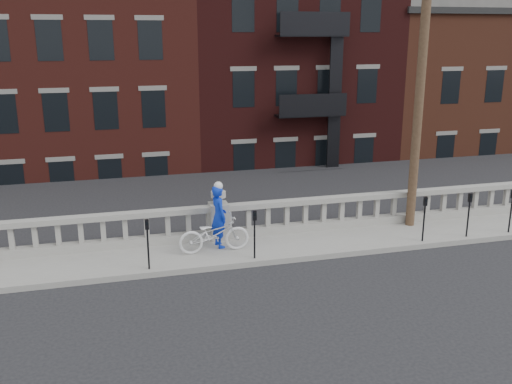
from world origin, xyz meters
TOP-DOWN VIEW (x-y plane):
  - ground at (0.00, 0.00)m, footprint 120.00×120.00m
  - sidewalk at (0.00, 3.00)m, footprint 32.00×2.20m
  - balustrade at (0.00, 3.95)m, footprint 28.00×0.34m
  - planter_pedestal at (0.00, 3.95)m, footprint 0.55×0.55m
  - lower_level at (0.56, 23.04)m, footprint 80.00×44.00m
  - utility_pole at (6.20, 3.60)m, footprint 1.60×0.28m
  - parking_meter_a at (-2.24, 2.15)m, footprint 0.10×0.09m
  - parking_meter_b at (0.63, 2.15)m, footprint 0.10×0.09m
  - parking_meter_c at (5.79, 2.15)m, footprint 0.10×0.09m
  - parking_meter_d at (7.29, 2.15)m, footprint 0.10×0.09m
  - parking_meter_e at (8.79, 2.15)m, footprint 0.10×0.09m
  - bicycle at (-0.34, 2.93)m, footprint 2.01×0.74m
  - cyclist at (-0.13, 3.30)m, footprint 0.55×0.73m

SIDE VIEW (x-z plane):
  - ground at x=0.00m, z-range 0.00..0.00m
  - sidewalk at x=0.00m, z-range 0.00..0.15m
  - balustrade at x=0.00m, z-range 0.13..1.16m
  - bicycle at x=-0.34m, z-range 0.15..1.20m
  - planter_pedestal at x=0.00m, z-range -0.05..1.71m
  - parking_meter_a at x=-2.24m, z-range 0.32..1.68m
  - parking_meter_b at x=0.63m, z-range 0.32..1.68m
  - parking_meter_c at x=5.79m, z-range 0.32..1.68m
  - parking_meter_d at x=7.29m, z-range 0.32..1.68m
  - parking_meter_e at x=8.79m, z-range 0.32..1.68m
  - cyclist at x=-0.13m, z-range 0.15..1.98m
  - lower_level at x=0.56m, z-range -7.77..13.03m
  - utility_pole at x=6.20m, z-range 0.24..10.24m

